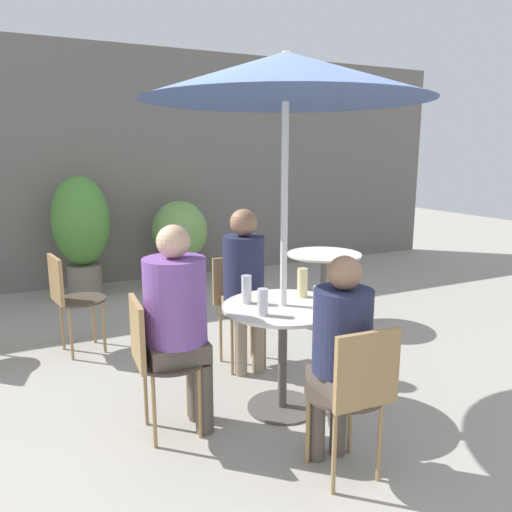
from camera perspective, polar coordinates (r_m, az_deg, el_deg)
ground_plane at (r=3.28m, az=0.94°, el=-19.20°), size 20.00×20.00×0.00m
storefront_wall at (r=6.72m, az=-15.24°, el=9.78°), size 10.00×0.06×3.00m
cafe_table_near at (r=3.29m, az=3.09°, el=-8.70°), size 0.79×0.79×0.72m
cafe_table_far at (r=4.95m, az=7.74°, el=-2.03°), size 0.72×0.72×0.72m
bistro_chair_0 at (r=4.02m, az=-2.06°, el=-4.95°), size 0.42×0.42×0.86m
bistro_chair_1 at (r=3.05m, az=-11.43°, el=-10.75°), size 0.42×0.42×0.86m
bistro_chair_2 at (r=2.63m, az=11.20°, el=-14.55°), size 0.42×0.42×0.86m
bistro_chair_3 at (r=4.45m, az=-20.54°, el=-4.05°), size 0.44×0.42×0.86m
seated_person_0 at (r=3.83m, az=-1.34°, el=-2.20°), size 0.32×0.33×1.27m
seated_person_1 at (r=3.00m, az=-8.88°, el=-6.43°), size 0.38×0.37×1.28m
seated_person_2 at (r=2.67m, az=9.63°, el=-9.83°), size 0.31×0.32×1.18m
beer_glass_0 at (r=3.12m, az=7.23°, el=-4.84°), size 0.07×0.07×0.16m
beer_glass_1 at (r=3.40m, az=5.33°, el=-3.04°), size 0.07×0.07×0.20m
beer_glass_2 at (r=3.25m, az=-1.10°, el=-3.83°), size 0.07×0.07×0.18m
beer_glass_3 at (r=3.01m, az=0.77°, el=-5.30°), size 0.06×0.06×0.17m
potted_plant_0 at (r=6.16m, az=-19.34°, el=3.03°), size 0.65×0.65×1.43m
potted_plant_1 at (r=6.43m, az=-8.68°, el=2.27°), size 0.70×0.70×1.09m
umbrella at (r=3.11m, az=3.43°, el=19.70°), size 1.73×1.73×2.26m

